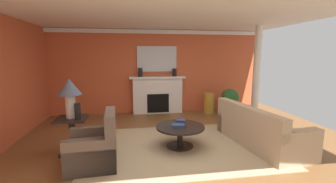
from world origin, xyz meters
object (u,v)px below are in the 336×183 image
(fireplace, at_px, (158,96))
(coffee_table, at_px, (180,131))
(mantel_mirror, at_px, (157,59))
(vase_mantel_left, at_px, (140,72))
(side_table, at_px, (72,133))
(vase_on_side_table, at_px, (78,111))
(vase_mantel_right, at_px, (175,72))
(vase_tall_corner, at_px, (209,103))
(potted_plant, at_px, (230,99))
(table_lamp, at_px, (70,91))
(sofa, at_px, (259,131))
(armchair_near_window, at_px, (95,149))

(fireplace, relative_size, coffee_table, 1.80)
(mantel_mirror, height_order, vase_mantel_left, mantel_mirror)
(side_table, bearing_deg, mantel_mirror, 56.22)
(mantel_mirror, xyz_separation_m, vase_on_side_table, (-1.83, -3.08, -0.92))
(vase_mantel_right, relative_size, vase_tall_corner, 0.38)
(vase_mantel_right, bearing_deg, vase_tall_corner, -12.70)
(mantel_mirror, xyz_separation_m, potted_plant, (2.26, -0.68, -1.28))
(fireplace, height_order, potted_plant, fireplace)
(vase_tall_corner, height_order, potted_plant, potted_plant)
(vase_mantel_left, bearing_deg, side_table, -117.14)
(table_lamp, height_order, vase_tall_corner, table_lamp)
(side_table, bearing_deg, table_lamp, -90.00)
(coffee_table, height_order, potted_plant, potted_plant)
(potted_plant, bearing_deg, fireplace, 166.13)
(fireplace, distance_m, coffee_table, 2.91)
(sofa, bearing_deg, armchair_near_window, -172.40)
(armchair_near_window, distance_m, table_lamp, 1.23)
(side_table, xyz_separation_m, table_lamp, (0.00, -0.00, 0.82))
(armchair_near_window, bearing_deg, vase_tall_corner, 45.45)
(fireplace, relative_size, armchair_near_window, 1.89)
(mantel_mirror, distance_m, vase_tall_corner, 2.23)
(coffee_table, relative_size, vase_on_side_table, 3.28)
(mantel_mirror, bearing_deg, coffee_table, -87.41)
(sofa, height_order, table_lamp, table_lamp)
(side_table, xyz_separation_m, vase_mantel_left, (1.43, 2.79, 0.95))
(fireplace, bearing_deg, vase_mantel_right, -5.15)
(coffee_table, distance_m, table_lamp, 2.30)
(side_table, relative_size, vase_mantel_right, 2.77)
(table_lamp, distance_m, potted_plant, 4.87)
(vase_on_side_table, bearing_deg, sofa, -1.29)
(coffee_table, bearing_deg, vase_on_side_table, -178.04)
(vase_mantel_left, distance_m, potted_plant, 2.98)
(mantel_mirror, xyz_separation_m, side_table, (-1.98, -2.96, -1.37))
(vase_mantel_right, bearing_deg, potted_plant, -16.56)
(coffee_table, height_order, vase_on_side_table, vase_on_side_table)
(fireplace, distance_m, vase_mantel_left, 0.96)
(coffee_table, xyz_separation_m, vase_on_side_table, (-1.97, -0.07, 0.52))
(fireplace, relative_size, vase_mantel_left, 6.39)
(fireplace, distance_m, table_lamp, 3.52)
(vase_mantel_left, bearing_deg, vase_on_side_table, -113.75)
(vase_tall_corner, xyz_separation_m, vase_mantel_left, (-2.21, 0.25, 1.02))
(vase_on_side_table, bearing_deg, side_table, 141.34)
(vase_tall_corner, bearing_deg, vase_mantel_left, 173.54)
(fireplace, bearing_deg, side_table, -124.89)
(armchair_near_window, height_order, potted_plant, armchair_near_window)
(vase_on_side_table, xyz_separation_m, potted_plant, (4.09, 2.40, -0.36))
(coffee_table, height_order, vase_mantel_right, vase_mantel_right)
(vase_on_side_table, bearing_deg, armchair_near_window, -55.26)
(side_table, relative_size, table_lamp, 0.93)
(vase_on_side_table, distance_m, vase_tall_corner, 4.42)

